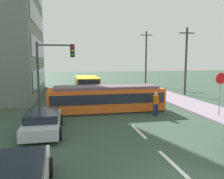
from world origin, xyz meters
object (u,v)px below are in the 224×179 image
at_px(streetcar_tram, 106,98).
at_px(city_bus, 87,84).
at_px(traffic_light_mast, 53,66).
at_px(utility_pole_mid, 186,60).
at_px(pedestrian_crossing, 156,102).
at_px(utility_pole_far, 146,57).
at_px(stop_sign, 220,85).
at_px(parked_sedan_mid, 43,121).

relative_size(streetcar_tram, city_bus, 1.45).
bearing_deg(traffic_light_mast, utility_pole_mid, 29.76).
xyz_separation_m(pedestrian_crossing, utility_pole_far, (6.30, 19.27, 3.33)).
distance_m(stop_sign, utility_pole_far, 20.75).
xyz_separation_m(city_bus, stop_sign, (7.61, -13.10, 1.09)).
relative_size(stop_sign, traffic_light_mast, 0.57).
height_order(pedestrian_crossing, traffic_light_mast, traffic_light_mast).
relative_size(streetcar_tram, utility_pole_far, 1.04).
height_order(parked_sedan_mid, traffic_light_mast, traffic_light_mast).
relative_size(city_bus, parked_sedan_mid, 1.28).
relative_size(pedestrian_crossing, stop_sign, 0.58).
distance_m(utility_pole_mid, utility_pole_far, 10.47).
bearing_deg(pedestrian_crossing, parked_sedan_mid, -162.56).
relative_size(parked_sedan_mid, traffic_light_mast, 0.91).
relative_size(stop_sign, utility_pole_mid, 0.39).
xyz_separation_m(streetcar_tram, utility_pole_far, (9.43, 17.18, 3.27)).
distance_m(pedestrian_crossing, parked_sedan_mid, 7.73).
xyz_separation_m(city_bus, utility_pole_mid, (10.71, -3.00, 2.75)).
bearing_deg(city_bus, streetcar_tram, -87.37).
height_order(stop_sign, utility_pole_far, utility_pole_far).
bearing_deg(parked_sedan_mid, traffic_light_mast, 81.47).
bearing_deg(stop_sign, pedestrian_crossing, 162.82).
bearing_deg(utility_pole_mid, parked_sedan_mid, -142.41).
xyz_separation_m(streetcar_tram, parked_sedan_mid, (-4.24, -4.41, -0.38)).
xyz_separation_m(streetcar_tram, city_bus, (-0.45, 9.76, 0.10)).
xyz_separation_m(city_bus, parked_sedan_mid, (-3.79, -14.17, -0.48)).
distance_m(streetcar_tram, parked_sedan_mid, 6.13).
relative_size(streetcar_tram, stop_sign, 2.95).
relative_size(stop_sign, utility_pole_far, 0.35).
bearing_deg(traffic_light_mast, city_bus, 73.26).
bearing_deg(pedestrian_crossing, stop_sign, -17.18).
bearing_deg(pedestrian_crossing, streetcar_tram, 146.21).
relative_size(pedestrian_crossing, utility_pole_mid, 0.23).
bearing_deg(streetcar_tram, utility_pole_mid, 33.34).
height_order(streetcar_tram, traffic_light_mast, traffic_light_mast).
xyz_separation_m(pedestrian_crossing, utility_pole_mid, (7.13, 8.85, 2.92)).
distance_m(city_bus, stop_sign, 15.19).
bearing_deg(stop_sign, city_bus, 120.17).
relative_size(city_bus, stop_sign, 2.03).
height_order(city_bus, traffic_light_mast, traffic_light_mast).
relative_size(city_bus, traffic_light_mast, 1.16).
bearing_deg(traffic_light_mast, utility_pole_far, 54.43).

